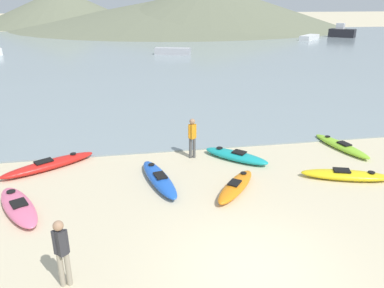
# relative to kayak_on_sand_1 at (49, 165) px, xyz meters

# --- Properties ---
(ground_plane) EXTENTS (400.00, 400.00, 0.00)m
(ground_plane) POSITION_rel_kayak_on_sand_1_xyz_m (5.77, -6.82, -0.17)
(ground_plane) COLOR beige
(bay_water) EXTENTS (160.00, 70.00, 0.06)m
(bay_water) POSITION_rel_kayak_on_sand_1_xyz_m (5.77, 35.86, -0.14)
(bay_water) COLOR gray
(bay_water) RESTS_ON ground_plane
(far_hill_left) EXTENTS (40.29, 40.29, 8.77)m
(far_hill_left) POSITION_rel_kayak_on_sand_1_xyz_m (-11.34, 89.94, 4.21)
(far_hill_left) COLOR #6B7056
(far_hill_left) RESTS_ON ground_plane
(far_hill_midleft) EXTENTS (76.33, 76.33, 6.83)m
(far_hill_midleft) POSITION_rel_kayak_on_sand_1_xyz_m (16.20, 81.95, 3.24)
(far_hill_midleft) COLOR #6B7056
(far_hill_midleft) RESTS_ON ground_plane
(far_hill_midright) EXTENTS (63.91, 63.91, 9.83)m
(far_hill_midright) POSITION_rel_kayak_on_sand_1_xyz_m (23.47, 78.42, 4.74)
(far_hill_midright) COLOR #6B7056
(far_hill_midright) RESTS_ON ground_plane
(kayak_on_sand_1) EXTENTS (3.40, 2.40, 0.39)m
(kayak_on_sand_1) POSITION_rel_kayak_on_sand_1_xyz_m (0.00, 0.00, 0.00)
(kayak_on_sand_1) COLOR red
(kayak_on_sand_1) RESTS_ON ground_plane
(kayak_on_sand_2) EXTENTS (3.16, 1.64, 0.37)m
(kayak_on_sand_2) POSITION_rel_kayak_on_sand_1_xyz_m (10.55, -2.81, -0.01)
(kayak_on_sand_2) COLOR yellow
(kayak_on_sand_2) RESTS_ON ground_plane
(kayak_on_sand_3) EXTENTS (2.00, 2.92, 0.37)m
(kayak_on_sand_3) POSITION_rel_kayak_on_sand_1_xyz_m (-0.38, -3.03, -0.01)
(kayak_on_sand_3) COLOR #E5668C
(kayak_on_sand_3) RESTS_ON ground_plane
(kayak_on_sand_4) EXTENTS (2.11, 2.48, 0.39)m
(kayak_on_sand_4) POSITION_rel_kayak_on_sand_1_xyz_m (6.45, -2.95, -0.00)
(kayak_on_sand_4) COLOR orange
(kayak_on_sand_4) RESTS_ON ground_plane
(kayak_on_sand_5) EXTENTS (2.48, 2.44, 0.39)m
(kayak_on_sand_5) POSITION_rel_kayak_on_sand_1_xyz_m (7.20, -0.44, -0.00)
(kayak_on_sand_5) COLOR teal
(kayak_on_sand_5) RESTS_ON ground_plane
(kayak_on_sand_6) EXTENTS (1.27, 3.17, 0.33)m
(kayak_on_sand_6) POSITION_rel_kayak_on_sand_1_xyz_m (11.99, -0.11, -0.03)
(kayak_on_sand_6) COLOR #8CCC2D
(kayak_on_sand_6) RESTS_ON ground_plane
(kayak_on_sand_7) EXTENTS (1.33, 3.22, 0.40)m
(kayak_on_sand_7) POSITION_rel_kayak_on_sand_1_xyz_m (3.98, -1.93, 0.00)
(kayak_on_sand_7) COLOR blue
(kayak_on_sand_7) RESTS_ON ground_plane
(person_near_foreground) EXTENTS (0.34, 0.30, 1.66)m
(person_near_foreground) POSITION_rel_kayak_on_sand_1_xyz_m (1.45, -6.56, 0.78)
(person_near_foreground) COLOR gray
(person_near_foreground) RESTS_ON ground_plane
(person_near_waterline) EXTENTS (0.33, 0.28, 1.65)m
(person_near_waterline) POSITION_rel_kayak_on_sand_1_xyz_m (5.53, 0.10, 0.77)
(person_near_waterline) COLOR #4C4C4C
(person_near_waterline) RESTS_ON ground_plane
(moored_boat_1) EXTENTS (4.44, 4.33, 2.29)m
(moored_boat_1) POSITION_rel_kayak_on_sand_1_xyz_m (40.26, 47.45, 0.69)
(moored_boat_1) COLOR black
(moored_boat_1) RESTS_ON bay_water
(moored_boat_2) EXTENTS (4.28, 2.48, 0.76)m
(moored_boat_2) POSITION_rel_kayak_on_sand_1_xyz_m (8.74, 30.57, 0.27)
(moored_boat_2) COLOR #B2B2B7
(moored_boat_2) RESTS_ON bay_water
(moored_boat_4) EXTENTS (4.88, 4.91, 0.73)m
(moored_boat_4) POSITION_rel_kayak_on_sand_1_xyz_m (32.66, 44.11, 0.25)
(moored_boat_4) COLOR white
(moored_boat_4) RESTS_ON bay_water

